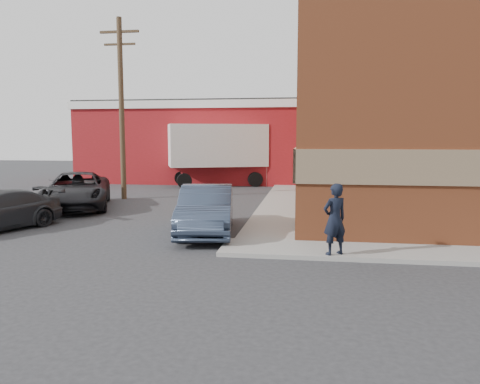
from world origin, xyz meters
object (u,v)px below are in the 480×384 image
at_px(sedan, 206,210).
at_px(box_truck, 229,151).
at_px(brick_building, 459,103).
at_px(utility_pole, 121,105).
at_px(suv_a, 77,190).
at_px(man, 335,219).
at_px(warehouse, 201,142).

bearing_deg(sedan, box_truck, 88.25).
xyz_separation_m(brick_building, utility_pole, (-16.00, 0.00, 0.06)).
relative_size(brick_building, sedan, 3.83).
bearing_deg(suv_a, brick_building, -10.70).
bearing_deg(box_truck, man, -92.54).
xyz_separation_m(brick_building, man, (-5.94, -10.55, -3.64)).
relative_size(warehouse, sedan, 3.42).
distance_m(brick_building, man, 12.64).
distance_m(sedan, box_truck, 15.33).
relative_size(suv_a, box_truck, 0.69).
bearing_deg(warehouse, suv_a, -99.03).
relative_size(man, suv_a, 0.32).
height_order(sedan, suv_a, suv_a).
xyz_separation_m(warehouse, man, (8.56, -21.55, -1.77)).
bearing_deg(suv_a, utility_pole, 54.89).
height_order(utility_pole, man, utility_pole).
xyz_separation_m(warehouse, suv_a, (-2.28, -14.37, -2.02)).
xyz_separation_m(suv_a, box_truck, (5.00, 10.64, 1.48)).
bearing_deg(sedan, man, -42.76).
bearing_deg(box_truck, suv_a, -135.87).
bearing_deg(suv_a, box_truck, 42.77).
bearing_deg(man, brick_building, -151.59).
xyz_separation_m(utility_pole, sedan, (6.09, -7.87, -3.96)).
xyz_separation_m(man, box_truck, (-5.84, 17.82, 1.23)).
xyz_separation_m(warehouse, box_truck, (2.72, -3.73, -0.54)).
bearing_deg(man, sedan, -66.21).
distance_m(utility_pole, box_truck, 8.76).
height_order(brick_building, suv_a, brick_building).
xyz_separation_m(utility_pole, box_truck, (4.22, 7.27, -2.47)).
bearing_deg(utility_pole, box_truck, 59.85).
bearing_deg(man, utility_pole, -78.58).
xyz_separation_m(warehouse, sedan, (4.59, -18.87, -2.03)).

